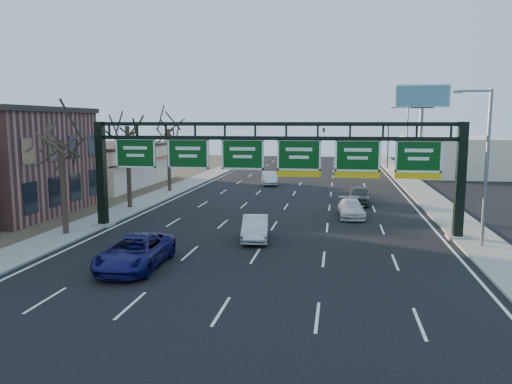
% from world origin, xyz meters
% --- Properties ---
extents(ground, '(160.00, 160.00, 0.00)m').
position_xyz_m(ground, '(0.00, 0.00, 0.00)').
color(ground, black).
rests_on(ground, ground).
extents(sidewalk_left, '(3.00, 120.00, 0.12)m').
position_xyz_m(sidewalk_left, '(-12.80, 20.00, 0.06)').
color(sidewalk_left, gray).
rests_on(sidewalk_left, ground).
extents(sidewalk_right, '(3.00, 120.00, 0.12)m').
position_xyz_m(sidewalk_right, '(12.80, 20.00, 0.06)').
color(sidewalk_right, gray).
rests_on(sidewalk_right, ground).
extents(dirt_strip_left, '(21.00, 120.00, 0.06)m').
position_xyz_m(dirt_strip_left, '(-25.00, 20.00, 0.03)').
color(dirt_strip_left, '#473D2B').
rests_on(dirt_strip_left, ground).
extents(lane_markings, '(21.60, 120.00, 0.01)m').
position_xyz_m(lane_markings, '(0.00, 20.00, 0.01)').
color(lane_markings, white).
rests_on(lane_markings, ground).
extents(sign_gantry, '(24.60, 1.20, 7.20)m').
position_xyz_m(sign_gantry, '(0.16, 8.00, 4.63)').
color(sign_gantry, black).
rests_on(sign_gantry, ground).
extents(brick_block, '(10.40, 12.40, 8.30)m').
position_xyz_m(brick_block, '(-21.50, 11.00, 4.16)').
color(brick_block, brown).
rests_on(brick_block, ground).
extents(cream_strip, '(10.90, 18.40, 4.70)m').
position_xyz_m(cream_strip, '(-21.48, 29.00, 2.36)').
color(cream_strip, beige).
rests_on(cream_strip, ground).
extents(building_right_distant, '(12.00, 20.00, 5.00)m').
position_xyz_m(building_right_distant, '(20.00, 50.00, 2.50)').
color(building_right_distant, beige).
rests_on(building_right_distant, ground).
extents(tree_gantry, '(3.60, 3.60, 8.48)m').
position_xyz_m(tree_gantry, '(-12.80, 5.00, 7.11)').
color(tree_gantry, '#33261C').
rests_on(tree_gantry, sidewalk_left).
extents(tree_mid, '(3.60, 3.60, 9.24)m').
position_xyz_m(tree_mid, '(-12.80, 15.00, 7.85)').
color(tree_mid, '#33261C').
rests_on(tree_mid, sidewalk_left).
extents(tree_far, '(3.60, 3.60, 8.86)m').
position_xyz_m(tree_far, '(-12.80, 25.00, 7.48)').
color(tree_far, '#33261C').
rests_on(tree_far, sidewalk_left).
extents(streetlight_near, '(2.15, 0.22, 9.00)m').
position_xyz_m(streetlight_near, '(12.47, 6.00, 5.08)').
color(streetlight_near, slate).
rests_on(streetlight_near, sidewalk_right).
extents(streetlight_far, '(2.15, 0.22, 9.00)m').
position_xyz_m(streetlight_far, '(12.47, 40.00, 5.08)').
color(streetlight_far, slate).
rests_on(streetlight_far, sidewalk_right).
extents(billboard_right, '(7.00, 0.50, 12.00)m').
position_xyz_m(billboard_right, '(15.00, 44.98, 9.06)').
color(billboard_right, slate).
rests_on(billboard_right, ground).
extents(traffic_signal_mast, '(10.16, 0.54, 7.00)m').
position_xyz_m(traffic_signal_mast, '(5.69, 55.00, 5.50)').
color(traffic_signal_mast, black).
rests_on(traffic_signal_mast, ground).
extents(car_blue_suv, '(2.78, 5.81, 1.60)m').
position_xyz_m(car_blue_suv, '(-5.53, -1.07, 0.80)').
color(car_blue_suv, '#141457').
rests_on(car_blue_suv, ground).
extents(car_silver_sedan, '(2.10, 4.59, 1.46)m').
position_xyz_m(car_silver_sedan, '(-0.61, 5.69, 0.73)').
color(car_silver_sedan, '#AEAEB3').
rests_on(car_silver_sedan, ground).
extents(car_white_wagon, '(2.15, 4.69, 1.33)m').
position_xyz_m(car_white_wagon, '(5.36, 14.07, 0.66)').
color(car_white_wagon, silver).
rests_on(car_white_wagon, ground).
extents(car_grey_far, '(2.15, 4.78, 1.59)m').
position_xyz_m(car_grey_far, '(6.17, 20.30, 0.80)').
color(car_grey_far, '#3A3D3F').
rests_on(car_grey_far, ground).
extents(car_silver_distant, '(2.44, 4.73, 1.48)m').
position_xyz_m(car_silver_distant, '(-3.42, 32.47, 0.74)').
color(car_silver_distant, silver).
rests_on(car_silver_distant, ground).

